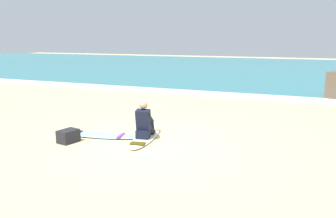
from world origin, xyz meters
The scene contains 7 objects.
ground_plane centered at (0.00, 0.00, 0.00)m, with size 80.00×80.00×0.00m, color beige.
sea centered at (0.00, 21.44, 0.05)m, with size 80.00×28.00×0.10m, color teal.
breaking_foam centered at (0.00, 7.74, 0.06)m, with size 80.00×0.90×0.11m, color white.
surfboard_main centered at (-0.26, 0.52, 0.04)m, with size 0.89×2.27×0.08m.
surfer_seated centered at (-0.24, 0.40, 0.44)m, with size 0.43×0.74×0.95m.
surfboard_spare_near centered at (-1.45, 0.19, 0.04)m, with size 2.18×0.85×0.08m.
beach_bag centered at (-1.88, -0.55, 0.16)m, with size 0.36×0.48×0.32m, color #232328.
Camera 1 is at (3.55, -7.22, 2.57)m, focal length 36.73 mm.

